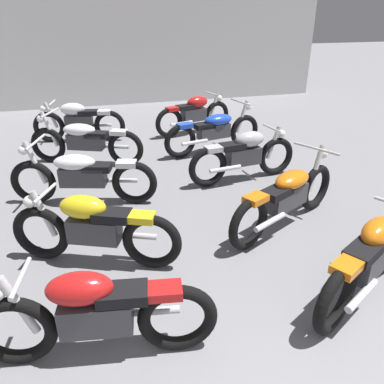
{
  "coord_description": "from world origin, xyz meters",
  "views": [
    {
      "loc": [
        -1.19,
        -0.07,
        2.66
      ],
      "look_at": [
        0.0,
        4.13,
        0.55
      ],
      "focal_mm": 35.76,
      "sensor_mm": 36.0,
      "label": 1
    }
  ],
  "objects_px": {
    "motorcycle_left_row_1": "(95,313)",
    "motorcycle_right_row_4": "(214,130)",
    "motorcycle_right_row_1": "(370,257)",
    "motorcycle_left_row_4": "(85,141)",
    "motorcycle_right_row_5": "(194,114)",
    "motorcycle_right_row_3": "(244,155)",
    "motorcycle_left_row_2": "(93,228)",
    "motorcycle_left_row_3": "(82,175)",
    "motorcycle_right_row_2": "(287,196)",
    "motorcycle_left_row_5": "(78,121)"
  },
  "relations": [
    {
      "from": "motorcycle_left_row_1",
      "to": "motorcycle_right_row_4",
      "type": "height_order",
      "value": "motorcycle_right_row_4"
    },
    {
      "from": "motorcycle_right_row_1",
      "to": "motorcycle_left_row_4",
      "type": "bearing_deg",
      "value": 119.44
    },
    {
      "from": "motorcycle_right_row_5",
      "to": "motorcycle_right_row_3",
      "type": "bearing_deg",
      "value": -89.27
    },
    {
      "from": "motorcycle_right_row_1",
      "to": "motorcycle_right_row_4",
      "type": "relative_size",
      "value": 0.83
    },
    {
      "from": "motorcycle_right_row_5",
      "to": "motorcycle_left_row_1",
      "type": "bearing_deg",
      "value": -113.19
    },
    {
      "from": "motorcycle_right_row_1",
      "to": "motorcycle_right_row_4",
      "type": "bearing_deg",
      "value": 90.74
    },
    {
      "from": "motorcycle_left_row_2",
      "to": "motorcycle_left_row_4",
      "type": "bearing_deg",
      "value": 89.94
    },
    {
      "from": "motorcycle_right_row_1",
      "to": "motorcycle_left_row_3",
      "type": "bearing_deg",
      "value": 132.59
    },
    {
      "from": "motorcycle_right_row_4",
      "to": "motorcycle_right_row_1",
      "type": "bearing_deg",
      "value": -89.26
    },
    {
      "from": "motorcycle_left_row_3",
      "to": "motorcycle_left_row_4",
      "type": "bearing_deg",
      "value": 86.86
    },
    {
      "from": "motorcycle_left_row_4",
      "to": "motorcycle_right_row_1",
      "type": "distance_m",
      "value": 5.23
    },
    {
      "from": "motorcycle_left_row_3",
      "to": "motorcycle_right_row_2",
      "type": "distance_m",
      "value": 2.93
    },
    {
      "from": "motorcycle_left_row_4",
      "to": "motorcycle_left_row_5",
      "type": "bearing_deg",
      "value": 93.84
    },
    {
      "from": "motorcycle_left_row_2",
      "to": "motorcycle_right_row_5",
      "type": "height_order",
      "value": "same"
    },
    {
      "from": "motorcycle_left_row_4",
      "to": "motorcycle_right_row_1",
      "type": "bearing_deg",
      "value": -60.56
    },
    {
      "from": "motorcycle_left_row_2",
      "to": "motorcycle_left_row_5",
      "type": "height_order",
      "value": "same"
    },
    {
      "from": "motorcycle_left_row_1",
      "to": "motorcycle_right_row_1",
      "type": "distance_m",
      "value": 2.63
    },
    {
      "from": "motorcycle_left_row_4",
      "to": "motorcycle_right_row_5",
      "type": "bearing_deg",
      "value": 28.44
    },
    {
      "from": "motorcycle_right_row_2",
      "to": "motorcycle_right_row_3",
      "type": "xyz_separation_m",
      "value": [
        0.06,
        1.57,
        0.01
      ]
    },
    {
      "from": "motorcycle_left_row_5",
      "to": "motorcycle_right_row_2",
      "type": "xyz_separation_m",
      "value": [
        2.56,
        -4.52,
        -0.01
      ]
    },
    {
      "from": "motorcycle_left_row_1",
      "to": "motorcycle_left_row_3",
      "type": "distance_m",
      "value": 2.94
    },
    {
      "from": "motorcycle_left_row_4",
      "to": "motorcycle_right_row_2",
      "type": "distance_m",
      "value": 3.95
    },
    {
      "from": "motorcycle_left_row_5",
      "to": "motorcycle_right_row_4",
      "type": "relative_size",
      "value": 0.91
    },
    {
      "from": "motorcycle_left_row_4",
      "to": "motorcycle_right_row_3",
      "type": "distance_m",
      "value": 2.95
    },
    {
      "from": "motorcycle_left_row_3",
      "to": "motorcycle_left_row_5",
      "type": "bearing_deg",
      "value": 90.09
    },
    {
      "from": "motorcycle_left_row_5",
      "to": "motorcycle_right_row_1",
      "type": "height_order",
      "value": "same"
    },
    {
      "from": "motorcycle_right_row_2",
      "to": "motorcycle_right_row_5",
      "type": "distance_m",
      "value": 4.44
    },
    {
      "from": "motorcycle_left_row_3",
      "to": "motorcycle_left_row_4",
      "type": "distance_m",
      "value": 1.66
    },
    {
      "from": "motorcycle_left_row_1",
      "to": "motorcycle_right_row_4",
      "type": "distance_m",
      "value": 5.24
    },
    {
      "from": "motorcycle_left_row_4",
      "to": "motorcycle_right_row_4",
      "type": "bearing_deg",
      "value": -0.59
    },
    {
      "from": "motorcycle_right_row_4",
      "to": "motorcycle_left_row_4",
      "type": "bearing_deg",
      "value": 179.41
    },
    {
      "from": "motorcycle_left_row_2",
      "to": "motorcycle_left_row_3",
      "type": "height_order",
      "value": "motorcycle_left_row_3"
    },
    {
      "from": "motorcycle_left_row_1",
      "to": "motorcycle_right_row_3",
      "type": "relative_size",
      "value": 1.0
    },
    {
      "from": "motorcycle_left_row_1",
      "to": "motorcycle_right_row_2",
      "type": "relative_size",
      "value": 0.99
    },
    {
      "from": "motorcycle_right_row_1",
      "to": "motorcycle_right_row_3",
      "type": "height_order",
      "value": "same"
    },
    {
      "from": "motorcycle_left_row_2",
      "to": "motorcycle_left_row_4",
      "type": "height_order",
      "value": "motorcycle_left_row_4"
    },
    {
      "from": "motorcycle_right_row_3",
      "to": "motorcycle_right_row_4",
      "type": "distance_m",
      "value": 1.49
    },
    {
      "from": "motorcycle_left_row_3",
      "to": "motorcycle_right_row_2",
      "type": "bearing_deg",
      "value": -29.28
    },
    {
      "from": "motorcycle_left_row_2",
      "to": "motorcycle_left_row_5",
      "type": "relative_size",
      "value": 0.95
    },
    {
      "from": "motorcycle_left_row_3",
      "to": "motorcycle_right_row_4",
      "type": "bearing_deg",
      "value": 32.09
    },
    {
      "from": "motorcycle_left_row_3",
      "to": "motorcycle_right_row_3",
      "type": "xyz_separation_m",
      "value": [
        2.62,
        0.14,
        0.01
      ]
    },
    {
      "from": "motorcycle_left_row_1",
      "to": "motorcycle_left_row_2",
      "type": "distance_m",
      "value": 1.35
    },
    {
      "from": "motorcycle_right_row_2",
      "to": "motorcycle_left_row_1",
      "type": "bearing_deg",
      "value": -149.16
    },
    {
      "from": "motorcycle_right_row_1",
      "to": "motorcycle_right_row_3",
      "type": "distance_m",
      "value": 3.04
    },
    {
      "from": "motorcycle_left_row_1",
      "to": "motorcycle_right_row_5",
      "type": "distance_m",
      "value": 6.46
    },
    {
      "from": "motorcycle_left_row_2",
      "to": "motorcycle_left_row_5",
      "type": "xyz_separation_m",
      "value": [
        -0.09,
        4.67,
        0.0
      ]
    },
    {
      "from": "motorcycle_right_row_2",
      "to": "motorcycle_right_row_3",
      "type": "relative_size",
      "value": 1.01
    },
    {
      "from": "motorcycle_left_row_2",
      "to": "motorcycle_left_row_3",
      "type": "distance_m",
      "value": 1.58
    },
    {
      "from": "motorcycle_left_row_1",
      "to": "motorcycle_left_row_4",
      "type": "distance_m",
      "value": 4.59
    },
    {
      "from": "motorcycle_right_row_1",
      "to": "motorcycle_right_row_3",
      "type": "bearing_deg",
      "value": 90.87
    }
  ]
}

